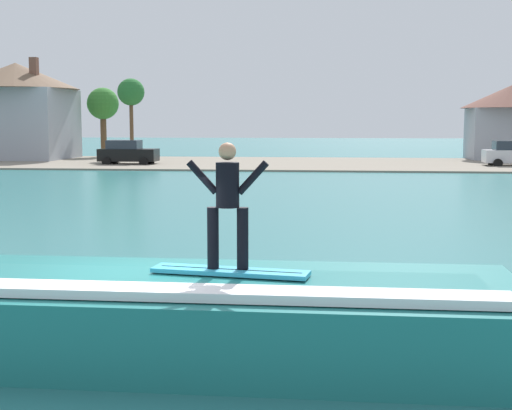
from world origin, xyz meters
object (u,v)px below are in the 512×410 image
object	(u,v)px
house_with_chimney	(17,106)
tree_short_bushy	(131,94)
wave_crest	(217,316)
surfboard	(230,271)
house_gabled_white	(510,117)
car_near_shore	(128,153)
surfer	(228,199)
tree_tall_bare	(103,105)

from	to	relation	value
house_with_chimney	tree_short_bushy	world-z (taller)	house_with_chimney
wave_crest	tree_short_bushy	size ratio (longest dim) A/B	1.26
surfboard	house_with_chimney	size ratio (longest dim) A/B	0.21
house_with_chimney	house_gabled_white	size ratio (longest dim) A/B	1.28
car_near_shore	house_gabled_white	world-z (taller)	house_gabled_white
wave_crest	surfer	bearing A→B (deg)	-18.03
house_gabled_white	tree_short_bushy	world-z (taller)	tree_short_bushy
wave_crest	surfboard	xyz separation A→B (m)	(0.20, -0.09, 0.65)
surfboard	tree_tall_bare	bearing A→B (deg)	109.73
wave_crest	surfboard	world-z (taller)	surfboard
wave_crest	car_near_shore	size ratio (longest dim) A/B	1.99
surfer	house_gabled_white	bearing A→B (deg)	73.20
tree_short_bushy	wave_crest	bearing A→B (deg)	-72.83
wave_crest	surfer	distance (m)	1.66
surfer	car_near_shore	distance (m)	44.50
tree_tall_bare	house_gabled_white	bearing A→B (deg)	-1.48
wave_crest	car_near_shore	xyz separation A→B (m)	(-13.56, 42.25, 0.39)
house_with_chimney	tree_short_bushy	xyz separation A→B (m)	(9.63, 0.39, 1.00)
tree_short_bushy	car_near_shore	bearing A→B (deg)	-76.93
surfboard	car_near_shore	distance (m)	44.52
surfboard	tree_tall_bare	world-z (taller)	tree_tall_bare
tree_tall_bare	house_with_chimney	bearing A→B (deg)	-141.79
house_gabled_white	tree_tall_bare	world-z (taller)	tree_tall_bare
wave_crest	house_gabled_white	distance (m)	54.60
surfboard	house_gabled_white	bearing A→B (deg)	73.25
wave_crest	surfboard	bearing A→B (deg)	-23.55
tree_short_bushy	surfboard	bearing A→B (deg)	-72.64
house_with_chimney	house_gabled_white	world-z (taller)	house_with_chimney
surfboard	tree_short_bushy	xyz separation A→B (m)	(-15.28, 48.90, 4.27)
surfer	car_near_shore	world-z (taller)	surfer
surfboard	house_gabled_white	distance (m)	54.59
surfboard	car_near_shore	world-z (taller)	car_near_shore
car_near_shore	house_with_chimney	xyz separation A→B (m)	(-11.16, 6.17, 3.54)
surfboard	surfer	bearing A→B (deg)	135.72
wave_crest	house_with_chimney	size ratio (longest dim) A/B	0.82
wave_crest	tree_short_bushy	world-z (taller)	tree_short_bushy
tree_tall_bare	tree_short_bushy	world-z (taller)	tree_short_bushy
house_gabled_white	tree_short_bushy	distance (m)	31.24
surfboard	house_with_chimney	distance (m)	54.64
surfboard	tree_tall_bare	distance (m)	56.55
car_near_shore	tree_tall_bare	world-z (taller)	tree_tall_bare
surfer	tree_short_bushy	bearing A→B (deg)	107.33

